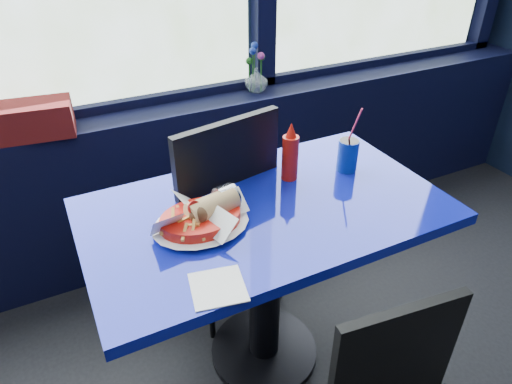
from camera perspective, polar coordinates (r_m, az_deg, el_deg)
name	(u,v)px	position (r m, az deg, el deg)	size (l,w,h in m)	color
window_sill	(130,191)	(2.34, -15.48, 0.17)	(5.00, 0.26, 0.80)	black
near_table	(265,248)	(1.63, 1.18, -7.04)	(1.20, 0.70, 0.75)	black
chair_near_back	(224,205)	(1.85, -4.07, -1.64)	(0.53, 0.53, 0.99)	black
flower_vase	(256,77)	(2.32, 0.03, 14.17)	(0.15, 0.15, 0.24)	silver
food_basket	(202,217)	(1.42, -6.74, -3.18)	(0.31, 0.31, 0.10)	red
ketchup_bottle	(290,154)	(1.63, 4.29, 4.70)	(0.06, 0.06, 0.22)	red
soda_cup	(348,154)	(1.74, 11.40, 4.62)	(0.08, 0.08, 0.26)	navy
napkin	(218,287)	(1.23, -4.79, -11.77)	(0.14, 0.14, 0.00)	white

